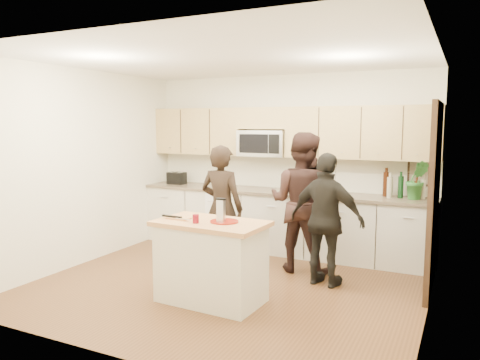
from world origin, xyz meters
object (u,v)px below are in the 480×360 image
at_px(toaster, 177,178).
at_px(woman_right, 327,220).
at_px(woman_center, 302,202).
at_px(woman_left, 222,208).
at_px(island, 211,261).

bearing_deg(toaster, woman_right, -21.75).
height_order(woman_center, woman_right, woman_center).
xyz_separation_m(toaster, woman_right, (2.91, -1.16, -0.23)).
distance_m(toaster, woman_left, 1.90).
bearing_deg(woman_right, woman_center, -32.53).
distance_m(island, woman_right, 1.50).
xyz_separation_m(island, woman_right, (0.99, 1.07, 0.35)).
distance_m(island, woman_center, 1.65).
relative_size(toaster, woman_left, 0.17).
bearing_deg(woman_center, island, 72.65).
relative_size(woman_center, woman_right, 1.14).
bearing_deg(island, toaster, 133.69).
height_order(toaster, woman_left, woman_left).
bearing_deg(island, woman_right, 50.09).
height_order(island, woman_left, woman_left).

